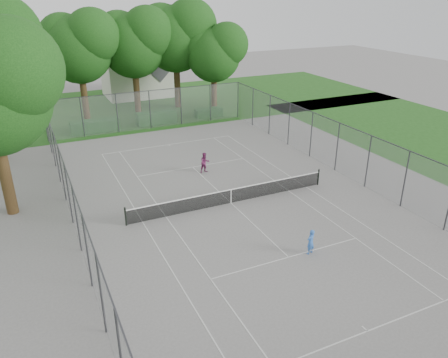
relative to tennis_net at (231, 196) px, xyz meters
name	(u,v)px	position (x,y,z in m)	size (l,w,h in m)	color
ground	(231,203)	(0.00, 0.00, -0.51)	(120.00, 120.00, 0.00)	slate
grass_far	(128,106)	(0.00, 26.00, -0.51)	(60.00, 20.00, 0.00)	#1C4C15
court_markings	(231,203)	(0.00, 0.00, -0.50)	(11.03, 23.83, 0.01)	silver
tennis_net	(231,196)	(0.00, 0.00, 0.00)	(12.87, 0.10, 1.10)	black
perimeter_fence	(231,176)	(0.00, 0.00, 1.30)	(18.08, 34.08, 3.52)	#38383D
tree_far_left	(79,44)	(-4.75, 22.89, 6.66)	(7.26, 6.63, 10.44)	#3A2815
tree_far_midleft	(134,40)	(0.55, 23.24, 6.72)	(7.32, 6.69, 10.53)	#3A2815
tree_far_midright	(176,34)	(5.07, 23.46, 7.15)	(7.76, 7.08, 11.15)	#3A2815
tree_far_right	(215,51)	(8.02, 20.42, 5.65)	(6.24, 5.69, 8.97)	#3A2815
hedge_left	(95,126)	(-4.87, 18.13, 0.02)	(4.26, 1.28, 1.06)	#194E1A
hedge_mid	(156,118)	(0.91, 18.23, 0.08)	(3.73, 1.07, 1.17)	#194E1A
hedge_right	(209,113)	(6.41, 18.42, -0.09)	(2.77, 1.02, 0.83)	#194E1A
house	(137,63)	(2.53, 30.78, 3.33)	(7.66, 5.94, 9.54)	silver
girl_player	(311,242)	(1.13, -6.54, 0.15)	(0.48, 0.32, 1.32)	#3871D2
woman_player	(205,163)	(0.45, 5.12, 0.22)	(0.71, 0.55, 1.46)	#732655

